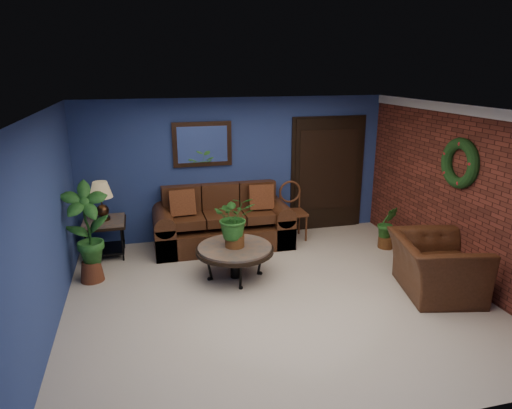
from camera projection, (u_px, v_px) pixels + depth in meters
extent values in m
plane|color=beige|center=(276.00, 297.00, 6.20)|extent=(5.50, 5.50, 0.00)
cube|color=navy|center=(236.00, 169.00, 8.15)|extent=(5.50, 0.04, 2.50)
cube|color=navy|center=(45.00, 227.00, 5.18)|extent=(0.04, 5.00, 2.50)
cube|color=maroon|center=(462.00, 195.00, 6.49)|extent=(0.04, 5.00, 2.50)
cube|color=silver|center=(278.00, 110.00, 5.47)|extent=(5.50, 5.00, 0.02)
cube|color=white|center=(471.00, 111.00, 6.14)|extent=(0.03, 5.00, 0.14)
cube|color=#3E2515|center=(202.00, 144.00, 7.84)|extent=(1.02, 0.06, 0.77)
cube|color=black|center=(327.00, 174.00, 8.60)|extent=(1.44, 0.06, 2.18)
torus|color=black|center=(460.00, 163.00, 6.39)|extent=(0.16, 0.72, 0.72)
cube|color=#462414|center=(223.00, 235.00, 7.91)|extent=(2.34, 1.01, 0.38)
cube|color=#462414|center=(219.00, 210.00, 8.15)|extent=(2.00, 0.28, 0.96)
cube|color=#462414|center=(184.00, 220.00, 7.59)|extent=(0.64, 0.69, 0.15)
cube|color=#462414|center=(223.00, 217.00, 7.75)|extent=(0.64, 0.69, 0.15)
cube|color=#462414|center=(261.00, 214.00, 7.91)|extent=(0.64, 0.69, 0.15)
cube|color=#462414|center=(164.00, 236.00, 7.65)|extent=(0.34, 1.01, 0.53)
cube|color=#462414|center=(278.00, 227.00, 8.13)|extent=(0.34, 1.01, 0.53)
cube|color=brown|center=(182.00, 203.00, 7.54)|extent=(0.42, 0.13, 0.42)
cube|color=brown|center=(261.00, 197.00, 7.87)|extent=(0.42, 0.13, 0.42)
cylinder|color=#504B46|center=(235.00, 248.00, 6.64)|extent=(1.08, 1.08, 0.05)
cylinder|color=black|center=(235.00, 250.00, 6.65)|extent=(1.14, 1.14, 0.05)
cylinder|color=black|center=(235.00, 263.00, 6.71)|extent=(0.14, 0.14, 0.44)
cube|color=#504B46|center=(104.00, 221.00, 7.38)|extent=(0.65, 0.65, 0.05)
cube|color=black|center=(104.00, 224.00, 7.39)|extent=(0.69, 0.69, 0.04)
cube|color=black|center=(106.00, 249.00, 7.52)|extent=(0.58, 0.58, 0.03)
cylinder|color=black|center=(86.00, 246.00, 7.15)|extent=(0.03, 0.03, 0.60)
cylinder|color=black|center=(122.00, 243.00, 7.28)|extent=(0.03, 0.03, 0.60)
cylinder|color=black|center=(89.00, 234.00, 7.65)|extent=(0.03, 0.03, 0.60)
cylinder|color=black|center=(123.00, 232.00, 7.78)|extent=(0.03, 0.03, 0.60)
cylinder|color=#3E2515|center=(103.00, 218.00, 7.36)|extent=(0.22, 0.22, 0.05)
sphere|color=#3E2515|center=(103.00, 212.00, 7.33)|extent=(0.20, 0.20, 0.20)
cylinder|color=#3E2515|center=(102.00, 202.00, 7.28)|extent=(0.02, 0.02, 0.26)
cone|color=#998255|center=(101.00, 191.00, 7.23)|extent=(0.37, 0.37, 0.26)
cube|color=#5D2F1A|center=(293.00, 213.00, 8.18)|extent=(0.44, 0.44, 0.04)
torus|color=#5D2F1A|center=(290.00, 192.00, 8.26)|extent=(0.41, 0.04, 0.41)
cylinder|color=#5D2F1A|center=(286.00, 230.00, 8.03)|extent=(0.04, 0.04, 0.46)
cylinder|color=#5D2F1A|center=(306.00, 229.00, 8.13)|extent=(0.04, 0.04, 0.46)
cylinder|color=#5D2F1A|center=(280.00, 224.00, 8.38)|extent=(0.04, 0.04, 0.46)
cylinder|color=#5D2F1A|center=(299.00, 222.00, 8.47)|extent=(0.04, 0.04, 0.46)
imported|color=#462414|center=(435.00, 266.00, 6.22)|extent=(1.28, 1.40, 0.78)
cylinder|color=brown|center=(235.00, 241.00, 6.61)|extent=(0.28, 0.28, 0.18)
imported|color=#1D5319|center=(234.00, 217.00, 6.50)|extent=(0.62, 0.55, 0.65)
cylinder|color=brown|center=(386.00, 242.00, 7.86)|extent=(0.26, 0.26, 0.20)
imported|color=#1D5319|center=(387.00, 223.00, 7.76)|extent=(0.37, 0.32, 0.59)
cylinder|color=brown|center=(92.00, 271.00, 6.63)|extent=(0.34, 0.34, 0.30)
imported|color=#1D5319|center=(87.00, 225.00, 6.43)|extent=(0.69, 0.50, 1.22)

